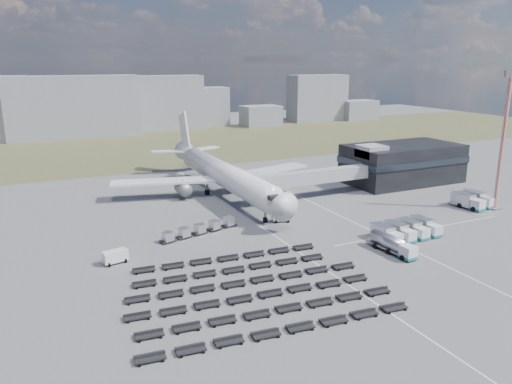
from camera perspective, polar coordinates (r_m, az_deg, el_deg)
name	(u,v)px	position (r m, az deg, el deg)	size (l,w,h in m)	color
ground	(287,236)	(92.66, 3.56, -5.05)	(420.00, 420.00, 0.00)	#565659
grass_strip	(146,146)	(193.41, -12.46, 5.17)	(420.00, 90.00, 0.01)	#46462A
lane_markings	(323,224)	(99.88, 7.65, -3.65)	(47.12, 110.00, 0.01)	silver
terminal	(402,163)	(137.28, 16.34, 3.25)	(30.40, 16.40, 11.00)	black
jet_bridge	(305,178)	(115.84, 5.61, 1.60)	(30.30, 3.80, 7.05)	#939399
airliner	(222,173)	(119.37, -3.93, 2.15)	(51.59, 64.53, 17.62)	silver
skyline	(81,108)	(228.00, -19.41, 8.99)	(280.12, 25.59, 25.45)	gray
fuel_tanker	(393,245)	(87.24, 15.36, -5.83)	(3.11, 9.30, 2.95)	silver
pushback_tug	(281,218)	(100.44, 2.90, -2.96)	(3.59, 2.02, 1.58)	silver
utility_van	(115,257)	(83.37, -15.79, -7.15)	(3.93, 1.78, 2.13)	silver
catering_truck	(274,189)	(120.46, 2.08, 0.40)	(4.38, 6.51, 2.77)	silver
service_trucks_near	(407,230)	(95.45, 16.83, -4.17)	(11.97, 6.85, 2.62)	silver
service_trucks_far	(473,200)	(119.83, 23.52, -0.85)	(6.93, 7.97, 2.92)	silver
uld_row	(200,229)	(93.61, -6.45, -4.21)	(16.22, 5.73, 1.79)	black
baggage_dollies	(250,289)	(71.16, -0.69, -11.07)	(37.31, 28.09, 0.81)	black
floodlight_mast	(503,142)	(117.74, 26.37, 5.16)	(2.79, 2.28, 29.48)	red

